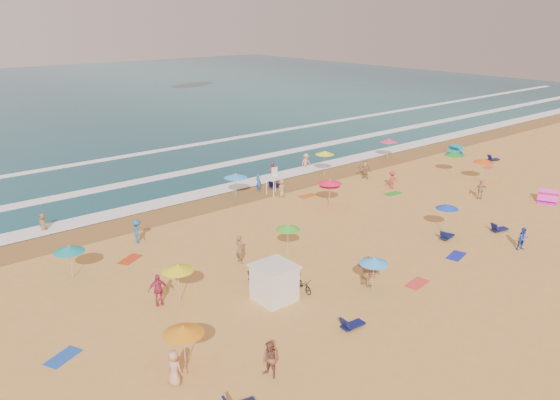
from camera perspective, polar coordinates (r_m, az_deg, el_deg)
ground at (r=37.84m, az=3.61°, el=-5.00°), size 220.00×220.00×0.00m
ocean at (r=112.78m, az=-27.20°, el=9.04°), size 220.00×140.00×0.18m
wet_sand at (r=47.09m, az=-6.77°, el=-0.20°), size 220.00×220.00×0.00m
surf_foam at (r=54.38m, az=-11.84°, el=2.24°), size 200.00×18.70×0.05m
cabana at (r=30.86m, az=-0.60°, el=-8.72°), size 2.00×2.00×2.00m
cabana_roof at (r=30.39m, az=-0.60°, el=-6.95°), size 2.20×2.20×0.12m
bicycle at (r=32.02m, az=2.43°, el=-8.84°), size 0.68×1.60×0.82m
lifeguard_stand at (r=48.44m, az=-0.57°, el=1.78°), size 1.20×1.20×2.10m
beach_umbrellas at (r=38.81m, az=2.93°, el=-0.99°), size 47.69×30.62×0.80m
loungers at (r=42.20m, az=13.97°, el=-2.71°), size 46.52×23.46×0.34m
towels at (r=36.73m, az=8.45°, el=-5.93°), size 56.07×23.07×0.03m
popup_tents at (r=58.71m, az=21.54°, el=3.04°), size 10.79×16.84×1.20m
beachgoers at (r=41.19m, az=1.54°, el=-1.70°), size 42.44×25.91×2.14m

